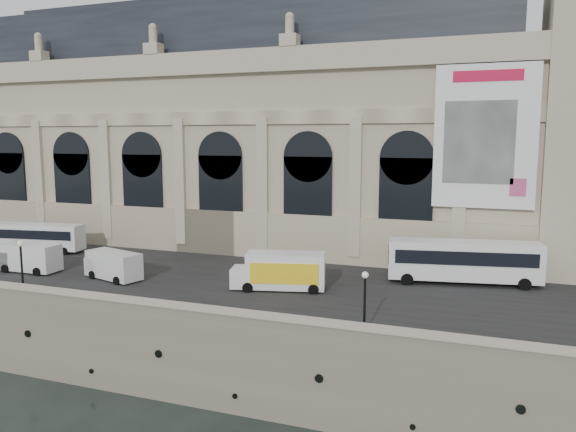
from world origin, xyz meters
name	(u,v)px	position (x,y,z in m)	size (l,w,h in m)	color
ground	(137,397)	(0.00, 0.00, 0.00)	(260.00, 260.00, 0.00)	black
quay	(295,260)	(0.00, 35.00, 3.00)	(160.00, 70.00, 6.00)	gray
street	(222,274)	(0.00, 14.00, 6.03)	(160.00, 24.00, 0.06)	#2D2D2D
parapet	(139,308)	(0.00, 0.60, 6.62)	(160.00, 1.40, 1.21)	gray
museum	(239,131)	(-5.98, 30.86, 19.72)	(69.00, 18.70, 29.10)	#C5B497
bus_left	(37,236)	(-24.54, 16.19, 7.82)	(11.21, 3.95, 3.24)	white
bus_right	(463,260)	(21.75, 18.12, 8.17)	(13.39, 5.01, 3.87)	white
van_b	(26,257)	(-18.27, 8.42, 7.41)	(6.25, 2.67, 2.77)	white
van_c	(111,265)	(-8.68, 8.85, 7.32)	(6.20, 3.70, 2.59)	silver
box_truck	(280,271)	(7.20, 10.81, 7.61)	(8.34, 4.43, 3.21)	white
lamp_left	(22,268)	(-12.27, 2.00, 8.27)	(0.46, 0.46, 4.56)	black
lamp_right	(365,304)	(16.39, 2.19, 8.15)	(0.44, 0.44, 4.33)	black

